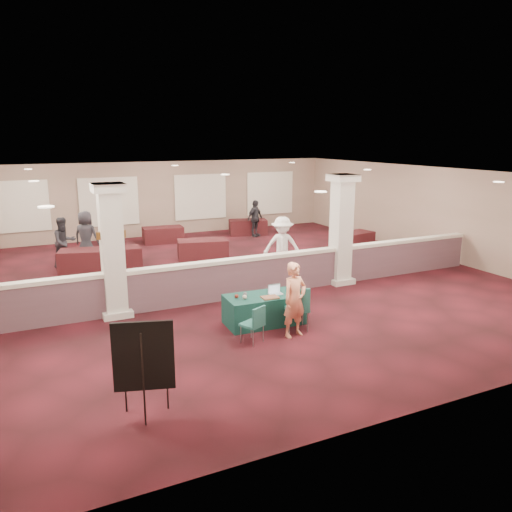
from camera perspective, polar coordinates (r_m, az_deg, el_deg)
name	(u,v)px	position (r m, az deg, el deg)	size (l,w,h in m)	color
ground	(227,282)	(14.96, -3.37, -2.98)	(16.00, 16.00, 0.00)	#431018
wall_back	(156,199)	(22.13, -11.31, 6.40)	(16.00, 0.04, 3.20)	#836C5A
wall_front	(425,316)	(7.99, 18.80, -6.55)	(16.00, 0.04, 3.20)	#836C5A
wall_right	(433,212)	(19.04, 19.54, 4.76)	(0.04, 16.00, 3.20)	#836C5A
ceiling	(225,174)	(14.38, -3.55, 9.34)	(16.00, 16.00, 0.02)	white
partition_wall	(247,276)	(13.48, -0.99, -2.31)	(15.60, 0.28, 1.10)	brown
column_left	(112,250)	(12.23, -16.11, 0.68)	(0.72, 0.72, 3.20)	silver
column_right	(341,229)	(14.70, 9.71, 3.11)	(0.72, 0.72, 3.20)	silver
sconce_left	(99,236)	(12.12, -17.52, 2.23)	(0.12, 0.12, 0.18)	brown
sconce_right	(123,234)	(12.21, -14.93, 2.47)	(0.12, 0.12, 0.18)	brown
near_table	(264,309)	(11.61, 0.91, -6.11)	(1.78, 0.89, 0.68)	#0E3631
conf_chair_main	(298,305)	(11.12, 4.77, -5.63)	(0.62, 0.63, 1.02)	#1B4F48
conf_chair_side	(255,321)	(10.49, -0.13, -7.49)	(0.54, 0.54, 0.82)	#1B4F48
easel_board	(144,357)	(7.86, -12.74, -11.22)	(0.90, 0.54, 1.57)	black
woman	(295,300)	(10.78, 4.43, -5.01)	(0.59, 0.40, 1.65)	#EB8D66
far_table_front_left	(89,261)	(16.86, -18.58, -0.51)	(1.79, 0.89, 0.72)	black
far_table_front_center	(203,250)	(17.70, -6.10, 0.74)	(1.73, 0.86, 0.70)	black
far_table_front_right	(352,241)	(19.44, 10.93, 1.69)	(1.67, 0.83, 0.68)	black
far_table_back_left	(116,258)	(17.18, -15.71, -0.18)	(1.60, 0.80, 0.65)	black
far_table_back_center	(163,235)	(20.75, -10.57, 2.40)	(1.60, 0.80, 0.65)	black
far_table_back_right	(248,227)	(22.12, -0.92, 3.33)	(1.63, 0.82, 0.66)	black
attendee_a	(64,242)	(17.68, -21.07, 1.48)	(0.80, 0.44, 1.66)	black
attendee_b	(282,246)	(15.50, 3.02, 1.13)	(1.18, 0.54, 1.84)	silver
attendee_c	(255,218)	(21.59, -0.11, 4.32)	(0.93, 0.44, 1.58)	black
attendee_d	(86,236)	(18.26, -18.84, 2.16)	(0.86, 0.47, 1.75)	black
laptop_base	(276,294)	(11.57, 2.29, -4.37)	(0.31, 0.22, 0.02)	silver
laptop_screen	(274,288)	(11.63, 2.08, -3.69)	(0.31, 0.01, 0.21)	silver
screen_glow	(274,289)	(11.62, 2.09, -3.77)	(0.28, 0.00, 0.18)	silver
knitting	(270,297)	(11.31, 1.61, -4.75)	(0.37, 0.28, 0.03)	#AA4D1B
yarn_cream	(245,297)	(11.22, -1.31, -4.71)	(0.10, 0.10, 0.10)	beige
yarn_red	(237,296)	(11.30, -2.24, -4.60)	(0.09, 0.09, 0.09)	maroon
yarn_grey	(245,294)	(11.43, -1.25, -4.36)	(0.10, 0.10, 0.10)	#4B4B50
scissors	(293,295)	(11.52, 4.23, -4.48)	(0.11, 0.03, 0.01)	red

